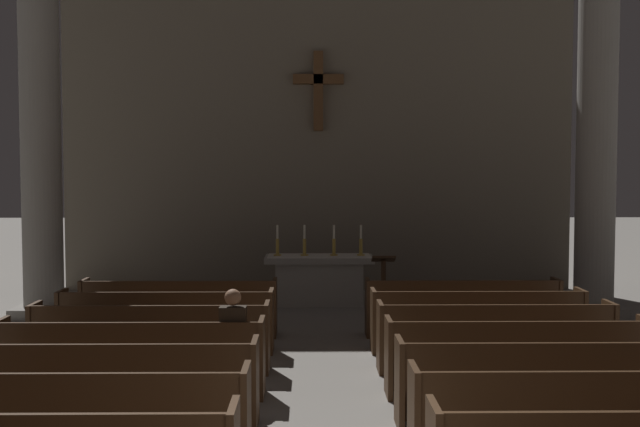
# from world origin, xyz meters

# --- Properties ---
(pew_left_row_3) EXTENTS (3.20, 0.50, 0.95)m
(pew_left_row_3) POSITION_xyz_m (-2.34, 2.21, 0.48)
(pew_left_row_3) COLOR #422B19
(pew_left_row_3) RESTS_ON ground
(pew_left_row_4) EXTENTS (3.20, 0.50, 0.95)m
(pew_left_row_4) POSITION_xyz_m (-2.34, 3.33, 0.48)
(pew_left_row_4) COLOR #422B19
(pew_left_row_4) RESTS_ON ground
(pew_left_row_5) EXTENTS (3.20, 0.50, 0.95)m
(pew_left_row_5) POSITION_xyz_m (-2.34, 4.45, 0.48)
(pew_left_row_5) COLOR #422B19
(pew_left_row_5) RESTS_ON ground
(pew_left_row_6) EXTENTS (3.20, 0.50, 0.95)m
(pew_left_row_6) POSITION_xyz_m (-2.34, 5.57, 0.48)
(pew_left_row_6) COLOR #422B19
(pew_left_row_6) RESTS_ON ground
(pew_left_row_7) EXTENTS (3.20, 0.50, 0.95)m
(pew_left_row_7) POSITION_xyz_m (-2.34, 6.69, 0.48)
(pew_left_row_7) COLOR #422B19
(pew_left_row_7) RESTS_ON ground
(pew_left_row_8) EXTENTS (3.20, 0.50, 0.95)m
(pew_left_row_8) POSITION_xyz_m (-2.34, 7.82, 0.48)
(pew_left_row_8) COLOR #422B19
(pew_left_row_8) RESTS_ON ground
(pew_right_row_3) EXTENTS (3.20, 0.50, 0.95)m
(pew_right_row_3) POSITION_xyz_m (2.34, 2.21, 0.48)
(pew_right_row_3) COLOR #422B19
(pew_right_row_3) RESTS_ON ground
(pew_right_row_4) EXTENTS (3.20, 0.50, 0.95)m
(pew_right_row_4) POSITION_xyz_m (2.34, 3.33, 0.48)
(pew_right_row_4) COLOR #422B19
(pew_right_row_4) RESTS_ON ground
(pew_right_row_5) EXTENTS (3.20, 0.50, 0.95)m
(pew_right_row_5) POSITION_xyz_m (2.34, 4.45, 0.48)
(pew_right_row_5) COLOR #422B19
(pew_right_row_5) RESTS_ON ground
(pew_right_row_6) EXTENTS (3.20, 0.50, 0.95)m
(pew_right_row_6) POSITION_xyz_m (2.34, 5.57, 0.48)
(pew_right_row_6) COLOR #422B19
(pew_right_row_6) RESTS_ON ground
(pew_right_row_7) EXTENTS (3.20, 0.50, 0.95)m
(pew_right_row_7) POSITION_xyz_m (2.34, 6.69, 0.48)
(pew_right_row_7) COLOR #422B19
(pew_right_row_7) RESTS_ON ground
(pew_right_row_8) EXTENTS (3.20, 0.50, 0.95)m
(pew_right_row_8) POSITION_xyz_m (2.34, 7.82, 0.48)
(pew_right_row_8) COLOR #422B19
(pew_right_row_8) RESTS_ON ground
(column_left_second) EXTENTS (1.10, 1.10, 7.06)m
(column_left_second) POSITION_xyz_m (-5.18, 9.59, 3.44)
(column_left_second) COLOR gray
(column_left_second) RESTS_ON ground
(column_right_second) EXTENTS (1.10, 1.10, 7.06)m
(column_right_second) POSITION_xyz_m (5.18, 9.59, 3.44)
(column_right_second) COLOR gray
(column_right_second) RESTS_ON ground
(altar) EXTENTS (2.20, 0.90, 1.01)m
(altar) POSITION_xyz_m (0.00, 10.78, 0.53)
(altar) COLOR #A8A399
(altar) RESTS_ON ground
(candlestick_outer_left) EXTENTS (0.16, 0.16, 0.62)m
(candlestick_outer_left) POSITION_xyz_m (-0.85, 10.78, 1.21)
(candlestick_outer_left) COLOR #B79338
(candlestick_outer_left) RESTS_ON altar
(candlestick_inner_left) EXTENTS (0.16, 0.16, 0.62)m
(candlestick_inner_left) POSITION_xyz_m (-0.30, 10.78, 1.21)
(candlestick_inner_left) COLOR #B79338
(candlestick_inner_left) RESTS_ON altar
(candlestick_inner_right) EXTENTS (0.16, 0.16, 0.62)m
(candlestick_inner_right) POSITION_xyz_m (0.30, 10.78, 1.21)
(candlestick_inner_right) COLOR #B79338
(candlestick_inner_right) RESTS_ON altar
(candlestick_outer_right) EXTENTS (0.16, 0.16, 0.62)m
(candlestick_outer_right) POSITION_xyz_m (0.85, 10.78, 1.21)
(candlestick_outer_right) COLOR #B79338
(candlestick_outer_right) RESTS_ON altar
(apse_with_cross) EXTENTS (11.53, 0.46, 8.22)m
(apse_with_cross) POSITION_xyz_m (0.00, 12.79, 4.11)
(apse_with_cross) COLOR #706656
(apse_with_cross) RESTS_ON ground
(lectern) EXTENTS (0.44, 0.36, 1.15)m
(lectern) POSITION_xyz_m (1.20, 9.58, 0.55)
(lectern) COLOR #422B19
(lectern) RESTS_ON ground
(lone_worshipper) EXTENTS (0.32, 0.43, 1.32)m
(lone_worshipper) POSITION_xyz_m (-1.11, 4.49, 0.69)
(lone_worshipper) COLOR #26262B
(lone_worshipper) RESTS_ON ground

